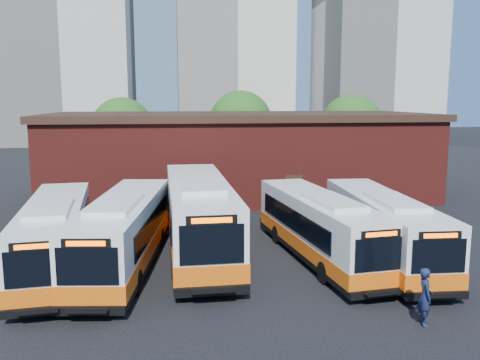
{
  "coord_description": "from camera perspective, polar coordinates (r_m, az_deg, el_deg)",
  "views": [
    {
      "loc": [
        -4.94,
        -19.04,
        7.45
      ],
      "look_at": [
        -1.83,
        4.99,
        3.59
      ],
      "focal_mm": 38.0,
      "sensor_mm": 36.0,
      "label": 1
    }
  ],
  "objects": [
    {
      "name": "bus_farwest",
      "position": [
        23.78,
        -20.01,
        -6.14
      ],
      "size": [
        3.64,
        11.79,
        3.17
      ],
      "rotation": [
        0.0,
        0.0,
        0.11
      ],
      "color": "white",
      "rests_on": "ground"
    },
    {
      "name": "tower_right",
      "position": [
        95.3,
        15.1,
        18.97
      ],
      "size": [
        18.0,
        18.0,
        49.2
      ],
      "color": "beige",
      "rests_on": "ground"
    },
    {
      "name": "tree_east",
      "position": [
        53.23,
        12.4,
        6.03
      ],
      "size": [
        6.24,
        6.24,
        7.96
      ],
      "color": "#382314",
      "rests_on": "ground"
    },
    {
      "name": "ground",
      "position": [
        21.04,
        6.84,
        -11.75
      ],
      "size": [
        220.0,
        220.0,
        0.0
      ],
      "primitive_type": "plane",
      "color": "black"
    },
    {
      "name": "bus_mideast",
      "position": [
        24.15,
        8.91,
        -5.5
      ],
      "size": [
        3.72,
        11.7,
        3.14
      ],
      "rotation": [
        0.0,
        0.0,
        0.12
      ],
      "color": "white",
      "rests_on": "ground"
    },
    {
      "name": "tree_mid",
      "position": [
        53.55,
        0.07,
        6.53
      ],
      "size": [
        6.56,
        6.56,
        8.36
      ],
      "color": "#382314",
      "rests_on": "ground"
    },
    {
      "name": "bus_west",
      "position": [
        23.29,
        -12.84,
        -6.01
      ],
      "size": [
        3.82,
        12.19,
        3.27
      ],
      "rotation": [
        0.0,
        0.0,
        -0.12
      ],
      "color": "white",
      "rests_on": "ground"
    },
    {
      "name": "tree_west",
      "position": [
        51.37,
        -13.09,
        5.7
      ],
      "size": [
        6.0,
        6.0,
        7.65
      ],
      "color": "#382314",
      "rests_on": "ground"
    },
    {
      "name": "bus_midwest",
      "position": [
        25.03,
        -4.66,
        -4.26
      ],
      "size": [
        3.18,
        13.78,
        3.73
      ],
      "rotation": [
        0.0,
        0.0,
        0.03
      ],
      "color": "white",
      "rests_on": "ground"
    },
    {
      "name": "transit_worker",
      "position": [
        18.33,
        20.06,
        -12.18
      ],
      "size": [
        0.59,
        0.79,
        1.96
      ],
      "primitive_type": "imported",
      "rotation": [
        0.0,
        0.0,
        1.39
      ],
      "color": "#131B38",
      "rests_on": "ground"
    },
    {
      "name": "bus_east",
      "position": [
        24.71,
        15.65,
        -5.38
      ],
      "size": [
        2.84,
        11.67,
        3.15
      ],
      "rotation": [
        0.0,
        0.0,
        -0.04
      ],
      "color": "white",
      "rests_on": "ground"
    },
    {
      "name": "depot_building",
      "position": [
        39.58,
        -0.17,
        2.98
      ],
      "size": [
        28.6,
        12.6,
        6.4
      ],
      "color": "maroon",
      "rests_on": "ground"
    }
  ]
}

